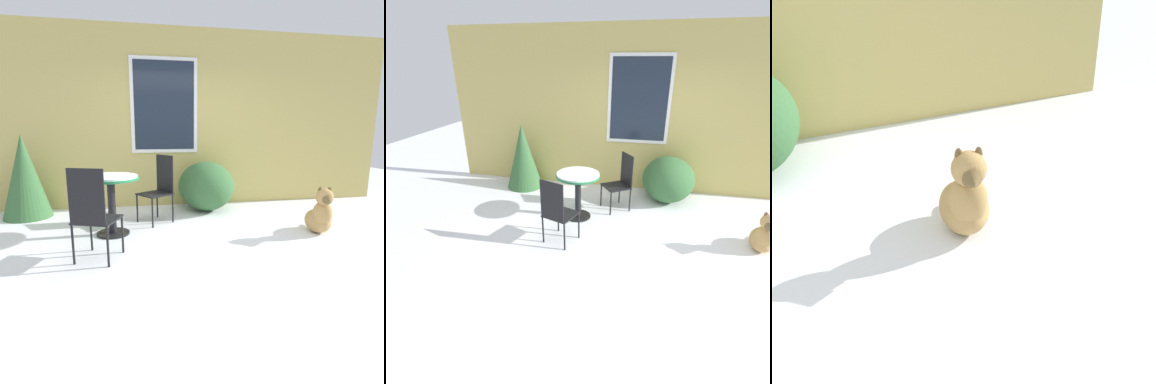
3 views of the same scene
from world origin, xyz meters
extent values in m
plane|color=white|center=(0.00, 0.00, 0.00)|extent=(16.00, 16.00, 0.00)
cube|color=tan|center=(0.00, 2.20, 1.54)|extent=(8.00, 0.06, 3.07)
cube|color=white|center=(-0.21, 2.16, 1.77)|extent=(1.16, 0.04, 1.61)
cube|color=#1E2838|center=(-0.21, 2.14, 1.77)|extent=(1.04, 0.01, 1.49)
ellipsoid|color=#386638|center=(0.44, 1.72, 0.42)|extent=(0.94, 1.09, 0.83)
cone|color=#386638|center=(-2.44, 1.75, 0.65)|extent=(0.72, 0.72, 1.30)
cylinder|color=black|center=(-1.05, 0.68, 0.01)|extent=(0.43, 0.43, 0.03)
cylinder|color=black|center=(-1.05, 0.68, 0.38)|extent=(0.10, 0.10, 0.70)
cylinder|color=#237A47|center=(-1.05, 0.68, 0.74)|extent=(0.72, 0.72, 0.03)
cylinder|color=white|center=(-1.05, 0.68, 0.77)|extent=(0.69, 0.69, 0.02)
cube|color=black|center=(-0.47, 1.12, 0.43)|extent=(0.57, 0.57, 0.02)
cube|color=black|center=(-0.30, 1.23, 0.72)|extent=(0.23, 0.32, 0.55)
cylinder|color=black|center=(-0.73, 1.17, 0.21)|extent=(0.02, 0.02, 0.42)
cylinder|color=black|center=(-0.52, 0.86, 0.21)|extent=(0.02, 0.02, 0.42)
cylinder|color=black|center=(-0.42, 1.38, 0.21)|extent=(0.02, 0.02, 0.42)
cylinder|color=black|center=(-0.21, 1.07, 0.21)|extent=(0.02, 0.02, 0.42)
cube|color=black|center=(-1.13, -0.08, 0.43)|extent=(0.52, 0.52, 0.02)
cube|color=black|center=(-1.19, -0.27, 0.72)|extent=(0.36, 0.14, 0.55)
cylinder|color=black|center=(-0.89, 0.03, 0.21)|extent=(0.02, 0.02, 0.42)
cylinder|color=black|center=(-1.24, 0.16, 0.21)|extent=(0.02, 0.02, 0.42)
cylinder|color=black|center=(-1.01, -0.32, 0.21)|extent=(0.02, 0.02, 0.42)
cylinder|color=black|center=(-1.37, -0.20, 0.21)|extent=(0.02, 0.02, 0.42)
ellipsoid|color=tan|center=(1.68, 0.31, 0.15)|extent=(0.43, 0.54, 0.31)
ellipsoid|color=tan|center=(1.64, 0.17, 0.28)|extent=(0.30, 0.27, 0.34)
sphere|color=tan|center=(1.63, 0.14, 0.52)|extent=(0.22, 0.22, 0.22)
cone|color=brown|center=(1.60, -0.01, 0.50)|extent=(0.14, 0.12, 0.12)
ellipsoid|color=brown|center=(1.58, 0.17, 0.60)|extent=(0.05, 0.04, 0.10)
ellipsoid|color=brown|center=(1.70, 0.14, 0.60)|extent=(0.05, 0.04, 0.10)
ellipsoid|color=tan|center=(1.73, 0.53, 0.07)|extent=(0.12, 0.23, 0.06)
camera|label=1|loc=(-0.67, -3.22, 1.34)|focal=28.00mm
camera|label=2|loc=(-0.05, -3.72, 2.45)|focal=28.00mm
camera|label=3|loc=(0.34, -2.66, 2.09)|focal=55.00mm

